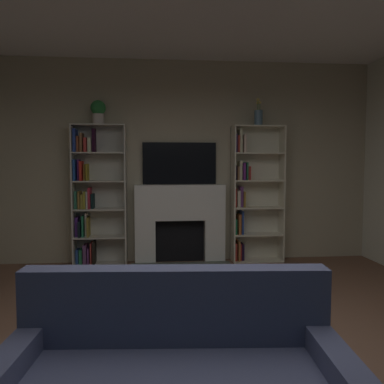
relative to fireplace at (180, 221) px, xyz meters
The scene contains 8 objects.
ground_plane 3.09m from the fireplace, 90.00° to the right, with size 7.57×7.57×0.00m, color brown.
wall_back_accent 0.86m from the fireplace, 90.00° to the left, with size 5.75×0.06×2.89m, color tan.
fireplace is the anchor object (origin of this frame).
tv 0.83m from the fireplace, 90.00° to the left, with size 1.05×0.06×0.60m, color black.
bookshelf_left 1.27m from the fireplace, behind, with size 0.74×0.29×1.96m.
bookshelf_right 1.11m from the fireplace, ahead, with size 0.74×0.30×1.96m.
potted_plant 1.91m from the fireplace, behind, with size 0.21×0.21×0.33m.
vase_with_flowers 1.87m from the fireplace, ahead, with size 0.12×0.12×0.39m.
Camera 1 is at (-0.39, -2.73, 1.44)m, focal length 38.04 mm.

